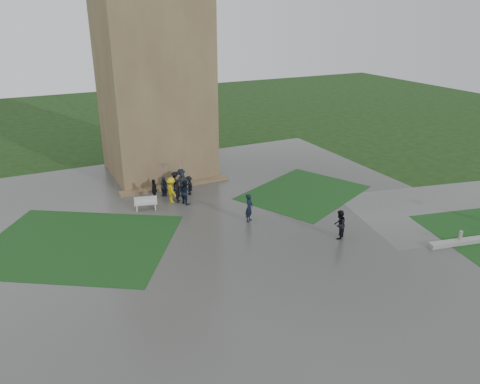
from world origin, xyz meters
name	(u,v)px	position (x,y,z in m)	size (l,w,h in m)	color
ground	(232,243)	(0.00, 0.00, 0.00)	(120.00, 120.00, 0.00)	black
plaza	(219,229)	(0.00, 2.00, 0.01)	(34.00, 34.00, 0.02)	#3A3A37
lawn_inset_left	(78,243)	(-8.50, 4.00, 0.03)	(11.00, 9.00, 0.01)	#133614
lawn_inset_right	(304,193)	(8.50, 5.00, 0.03)	(9.00, 7.00, 0.01)	#133614
tower	(153,66)	(0.00, 15.00, 9.00)	(8.00, 8.00, 18.00)	brown
tower_plinth	(176,185)	(0.00, 10.60, 0.13)	(9.00, 0.80, 0.22)	brown
bench	(146,203)	(-3.36, 7.23, 0.50)	(1.68, 0.88, 0.93)	#B0AFAB
visitor_cluster	(175,183)	(-0.72, 8.62, 1.09)	(3.60, 3.79, 2.63)	black
pedestrian_mid	(249,208)	(2.34, 2.29, 0.99)	(0.71, 0.46, 1.93)	black
pedestrian_near	(339,224)	(6.19, -2.40, 0.95)	(0.90, 0.52, 1.85)	black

